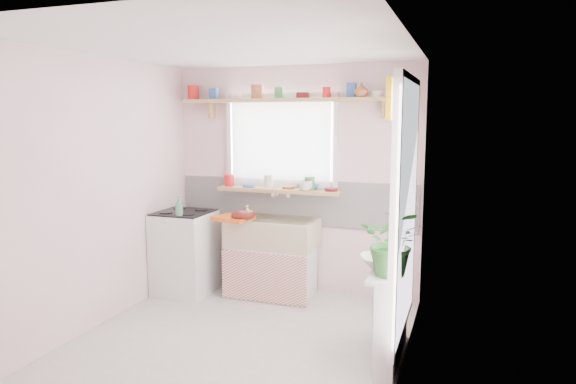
% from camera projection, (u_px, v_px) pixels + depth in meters
% --- Properties ---
extents(room, '(3.20, 3.20, 3.20)m').
position_uv_depth(room, '(336.00, 179.00, 4.80)').
color(room, silver).
rests_on(room, ground).
extents(sink_unit, '(0.95, 0.65, 1.11)m').
position_uv_depth(sink_unit, '(273.00, 257.00, 5.60)').
color(sink_unit, white).
rests_on(sink_unit, ground).
extents(cooker, '(0.58, 0.58, 0.93)m').
position_uv_depth(cooker, '(185.00, 252.00, 5.68)').
color(cooker, white).
rests_on(cooker, ground).
extents(radiator_ledge, '(0.22, 0.95, 0.78)m').
position_uv_depth(radiator_ledge, '(392.00, 311.00, 4.11)').
color(radiator_ledge, white).
rests_on(radiator_ledge, ground).
extents(windowsill, '(1.40, 0.22, 0.04)m').
position_uv_depth(windowsill, '(278.00, 190.00, 5.68)').
color(windowsill, tan).
rests_on(windowsill, room).
extents(pine_shelf, '(2.52, 0.24, 0.04)m').
position_uv_depth(pine_shelf, '(291.00, 100.00, 5.48)').
color(pine_shelf, tan).
rests_on(pine_shelf, room).
extents(shelf_crockery, '(2.47, 0.11, 0.12)m').
position_uv_depth(shelf_crockery, '(289.00, 93.00, 5.47)').
color(shelf_crockery, red).
rests_on(shelf_crockery, pine_shelf).
extents(sill_crockery, '(1.35, 0.11, 0.12)m').
position_uv_depth(sill_crockery, '(274.00, 183.00, 5.68)').
color(sill_crockery, red).
rests_on(sill_crockery, windowsill).
extents(dish_tray, '(0.45, 0.38, 0.04)m').
position_uv_depth(dish_tray, '(233.00, 218.00, 5.48)').
color(dish_tray, orange).
rests_on(dish_tray, sink_unit).
extents(colander, '(0.27, 0.27, 0.12)m').
position_uv_depth(colander, '(243.00, 215.00, 5.44)').
color(colander, '#57110F').
rests_on(colander, sink_unit).
extents(jade_plant, '(0.49, 0.43, 0.51)m').
position_uv_depth(jade_plant, '(394.00, 242.00, 3.77)').
color(jade_plant, '#32722D').
rests_on(jade_plant, radiator_ledge).
extents(fruit_bowl, '(0.43, 0.43, 0.08)m').
position_uv_depth(fruit_bowl, '(381.00, 261.00, 4.04)').
color(fruit_bowl, silver).
rests_on(fruit_bowl, radiator_ledge).
extents(herb_pot, '(0.13, 0.09, 0.23)m').
position_uv_depth(herb_pot, '(397.00, 253.00, 4.00)').
color(herb_pot, '#2C6528').
rests_on(herb_pot, radiator_ledge).
extents(soap_bottle_sink, '(0.09, 0.09, 0.17)m').
position_uv_depth(soap_bottle_sink, '(247.00, 213.00, 5.42)').
color(soap_bottle_sink, '#C3D15D').
rests_on(soap_bottle_sink, sink_unit).
extents(sill_cup, '(0.17, 0.17, 0.11)m').
position_uv_depth(sill_cup, '(306.00, 186.00, 5.50)').
color(sill_cup, white).
rests_on(sill_cup, windowsill).
extents(sill_bowl, '(0.26, 0.26, 0.07)m').
position_uv_depth(sill_bowl, '(310.00, 186.00, 5.61)').
color(sill_bowl, '#356EAE').
rests_on(sill_bowl, windowsill).
extents(shelf_vase, '(0.15, 0.15, 0.15)m').
position_uv_depth(shelf_vase, '(361.00, 90.00, 5.15)').
color(shelf_vase, '#A55632').
rests_on(shelf_vase, pine_shelf).
extents(cooker_bottle, '(0.09, 0.09, 0.21)m').
position_uv_depth(cooker_bottle, '(179.00, 206.00, 5.37)').
color(cooker_bottle, '#44895E').
rests_on(cooker_bottle, cooker).
extents(fruit, '(0.20, 0.14, 0.10)m').
position_uv_depth(fruit, '(382.00, 253.00, 4.03)').
color(fruit, orange).
rests_on(fruit, fruit_bowl).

